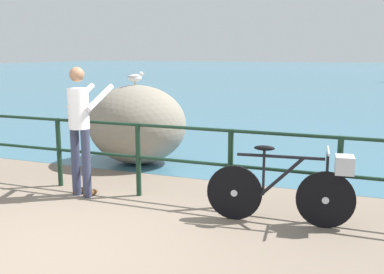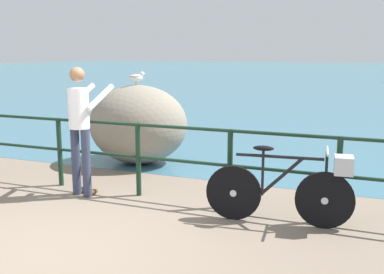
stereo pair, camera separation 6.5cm
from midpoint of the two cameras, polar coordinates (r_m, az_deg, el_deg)
name	(u,v)px [view 1 (the left image)]	position (r m, az deg, el deg)	size (l,w,h in m)	color
ground_plane	(307,93)	(23.70, 14.13, 5.35)	(120.00, 120.00, 0.10)	#756656
sea_surface	(341,71)	(51.60, 18.15, 7.85)	(120.00, 90.00, 0.01)	#38667A
promenade_railing	(138,151)	(6.29, -7.07, -1.77)	(7.99, 0.07, 1.02)	black
bicycle	(292,186)	(5.34, 12.14, -6.02)	(1.69, 0.48, 0.92)	black
person_at_railing	(80,125)	(6.37, -14.11, 1.43)	(0.52, 0.67, 1.78)	#333851
breakwater_boulder_main	(137,124)	(8.18, -7.14, 1.57)	(1.79, 1.57, 1.40)	gray
seagull	(135,77)	(8.11, -7.37, 7.46)	(0.25, 0.31, 0.23)	gold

